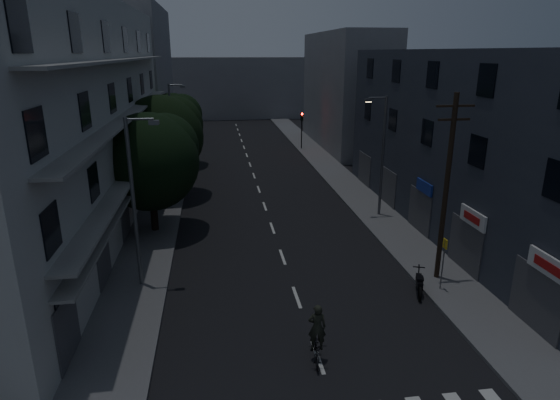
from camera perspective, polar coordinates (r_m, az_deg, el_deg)
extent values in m
plane|color=black|center=(39.15, -2.68, 1.52)|extent=(160.00, 160.00, 0.00)
cube|color=#565659|center=(39.18, -13.67, 1.15)|extent=(3.00, 90.00, 0.15)
cube|color=#565659|center=(40.49, 7.95, 2.02)|extent=(3.00, 90.00, 0.15)
cube|color=beige|center=(18.40, 4.63, -18.54)|extent=(0.15, 2.00, 0.01)
cube|color=beige|center=(22.11, 2.05, -11.75)|extent=(0.15, 2.00, 0.01)
cube|color=beige|center=(26.07, 0.31, -6.95)|extent=(0.15, 2.00, 0.01)
cube|color=beige|center=(30.19, -0.94, -3.43)|extent=(0.15, 2.00, 0.01)
cube|color=beige|center=(34.40, -1.88, -0.76)|extent=(0.15, 2.00, 0.01)
cube|color=beige|center=(38.67, -2.61, 1.32)|extent=(0.15, 2.00, 0.01)
cube|color=beige|center=(42.99, -3.20, 2.99)|extent=(0.15, 2.00, 0.01)
cube|color=beige|center=(47.35, -3.68, 4.35)|extent=(0.15, 2.00, 0.01)
cube|color=beige|center=(51.73, -4.08, 5.48)|extent=(0.15, 2.00, 0.01)
cube|color=beige|center=(56.12, -4.42, 6.43)|extent=(0.15, 2.00, 0.01)
cube|color=beige|center=(60.54, -4.71, 7.24)|extent=(0.15, 2.00, 0.01)
cube|color=beige|center=(64.96, -4.96, 7.95)|extent=(0.15, 2.00, 0.01)
cube|color=beige|center=(69.40, -5.18, 8.56)|extent=(0.15, 2.00, 0.01)
cube|color=beige|center=(73.84, -5.37, 9.10)|extent=(0.15, 2.00, 0.01)
cube|color=#B0B0AB|center=(31.86, -23.87, 9.21)|extent=(6.00, 36.00, 14.00)
cube|color=black|center=(18.64, -24.77, -12.49)|extent=(0.06, 1.60, 1.60)
cube|color=black|center=(23.85, -20.89, -5.38)|extent=(0.06, 1.60, 1.60)
cube|color=black|center=(29.37, -18.49, -0.85)|extent=(0.06, 1.60, 1.60)
cube|color=black|center=(35.04, -16.86, 2.23)|extent=(0.06, 1.60, 1.60)
cube|color=black|center=(40.81, -15.69, 4.44)|extent=(0.06, 1.60, 1.60)
cube|color=black|center=(46.64, -14.80, 6.10)|extent=(0.06, 1.60, 1.60)
cube|color=black|center=(17.35, -26.11, -3.25)|extent=(0.06, 1.60, 1.60)
cube|color=black|center=(22.86, -21.76, 2.04)|extent=(0.06, 1.60, 1.60)
cube|color=black|center=(28.57, -19.11, 5.25)|extent=(0.06, 1.60, 1.60)
cube|color=black|center=(34.37, -17.34, 7.37)|extent=(0.06, 1.60, 1.60)
cube|color=black|center=(40.24, -16.07, 8.88)|extent=(0.06, 1.60, 1.60)
cube|color=black|center=(46.14, -15.11, 9.99)|extent=(0.06, 1.60, 1.60)
cube|color=black|center=(16.59, -27.59, 7.16)|extent=(0.06, 1.60, 1.60)
cube|color=black|center=(22.29, -22.69, 9.99)|extent=(0.06, 1.60, 1.60)
cube|color=black|center=(28.11, -19.77, 11.62)|extent=(0.06, 1.60, 1.60)
cube|color=black|center=(34.00, -17.83, 12.68)|extent=(0.06, 1.60, 1.60)
cube|color=black|center=(39.91, -16.46, 13.41)|extent=(0.06, 1.60, 1.60)
cube|color=black|center=(45.85, -15.44, 13.95)|extent=(0.06, 1.60, 1.60)
cube|color=black|center=(16.43, -29.24, 18.15)|extent=(0.06, 1.60, 1.60)
cube|color=black|center=(22.16, -23.71, 18.18)|extent=(0.06, 1.60, 1.60)
cube|color=black|center=(28.01, -20.47, 18.12)|extent=(0.06, 1.60, 1.60)
cube|color=black|center=(33.92, -18.36, 18.05)|extent=(0.06, 1.60, 1.60)
cube|color=black|center=(39.85, -16.88, 17.99)|extent=(0.06, 1.60, 1.60)
cube|color=black|center=(45.80, -15.78, 17.94)|extent=(0.06, 1.60, 1.60)
cube|color=gray|center=(31.62, -17.08, 4.33)|extent=(1.00, 32.40, 0.12)
cube|color=gray|center=(31.08, -17.61, 10.08)|extent=(1.00, 32.40, 0.12)
cube|color=gray|center=(30.87, -18.18, 15.96)|extent=(1.00, 32.40, 0.12)
cube|color=gray|center=(31.84, -17.11, 2.75)|extent=(0.80, 32.40, 0.12)
cube|color=#424247|center=(18.93, -24.50, -14.08)|extent=(0.06, 2.40, 2.40)
cube|color=#424247|center=(24.08, -20.71, -6.69)|extent=(0.06, 2.40, 2.40)
cube|color=#424247|center=(29.55, -18.36, -1.96)|extent=(0.06, 2.40, 2.40)
cube|color=#424247|center=(35.20, -16.76, 1.29)|extent=(0.06, 2.40, 2.40)
cube|color=#424247|center=(40.94, -15.61, 3.62)|extent=(0.06, 2.40, 2.40)
cube|color=#424247|center=(46.75, -14.73, 5.38)|extent=(0.06, 2.40, 2.40)
cube|color=#2B2F3A|center=(31.11, 22.03, 6.45)|extent=(6.00, 28.00, 11.00)
cube|color=black|center=(19.99, 30.79, 1.95)|extent=(0.06, 1.40, 1.50)
cube|color=black|center=(24.38, 22.93, 5.48)|extent=(0.06, 1.40, 1.50)
cube|color=black|center=(29.15, 17.49, 7.84)|extent=(0.06, 1.40, 1.50)
cube|color=black|center=(34.14, 13.58, 9.48)|extent=(0.06, 1.40, 1.50)
cube|color=black|center=(39.26, 10.65, 10.67)|extent=(0.06, 1.40, 1.50)
cube|color=black|center=(23.98, 23.88, 13.19)|extent=(0.06, 1.40, 1.50)
cube|color=black|center=(28.82, 18.11, 14.31)|extent=(0.06, 1.40, 1.50)
cube|color=black|center=(33.86, 13.99, 15.01)|extent=(0.06, 1.40, 1.50)
cube|color=black|center=(39.02, 10.93, 15.49)|extent=(0.06, 1.40, 1.50)
cube|color=#424247|center=(21.63, 28.73, -10.63)|extent=(0.06, 3.00, 2.60)
cube|color=#424247|center=(25.74, 21.62, -5.22)|extent=(0.06, 3.00, 2.60)
cube|color=#424247|center=(30.30, 16.63, -1.31)|extent=(0.06, 3.00, 2.60)
cube|color=#424247|center=(35.12, 12.99, 1.56)|extent=(0.06, 3.00, 2.60)
cube|color=#424247|center=(40.12, 10.24, 3.72)|extent=(0.06, 3.00, 2.60)
cube|color=silver|center=(20.55, 30.07, -7.05)|extent=(0.12, 2.40, 0.80)
cube|color=#B21414|center=(20.50, 29.90, -7.08)|extent=(0.02, 1.60, 0.36)
cube|color=silver|center=(24.73, 22.47, -2.02)|extent=(0.12, 2.20, 0.80)
cube|color=#B21414|center=(24.69, 22.31, -2.04)|extent=(0.02, 1.40, 0.36)
cube|color=navy|center=(29.35, 17.19, 1.51)|extent=(0.12, 2.00, 0.70)
cube|color=slate|center=(61.12, -16.62, 14.25)|extent=(6.00, 20.00, 16.00)
cube|color=slate|center=(56.78, 7.96, 13.07)|extent=(6.00, 20.00, 13.00)
cube|color=slate|center=(82.74, -5.83, 13.48)|extent=(24.00, 8.00, 10.00)
cylinder|color=black|center=(29.95, -15.24, 0.06)|extent=(0.44, 0.44, 3.96)
sphere|color=black|center=(29.34, -15.61, 4.49)|extent=(5.94, 5.94, 5.94)
sphere|color=black|center=(29.81, -13.85, 6.29)|extent=(4.16, 4.16, 4.16)
sphere|color=black|center=(28.78, -17.29, 5.01)|extent=(3.86, 3.86, 3.86)
cylinder|color=black|center=(37.11, -13.94, 3.67)|extent=(0.44, 0.44, 4.16)
sphere|color=black|center=(36.61, -14.23, 7.46)|extent=(6.27, 6.27, 6.27)
sphere|color=black|center=(37.17, -12.75, 8.94)|extent=(4.39, 4.39, 4.39)
sphere|color=black|center=(36.01, -15.63, 7.95)|extent=(4.07, 4.07, 4.07)
cylinder|color=black|center=(47.30, -12.72, 6.46)|extent=(0.44, 0.44, 3.78)
sphere|color=black|center=(46.93, -12.91, 9.17)|extent=(5.64, 5.64, 5.64)
sphere|color=black|center=(47.47, -11.87, 10.19)|extent=(3.95, 3.95, 3.95)
sphere|color=black|center=(46.38, -13.88, 9.54)|extent=(3.67, 3.67, 3.67)
cylinder|color=black|center=(54.38, 2.65, 7.97)|extent=(0.12, 0.12, 3.20)
cube|color=black|center=(54.07, 2.68, 10.11)|extent=(0.28, 0.22, 0.90)
sphere|color=#FF0C05|center=(53.89, 2.71, 10.44)|extent=(0.22, 0.22, 0.22)
sphere|color=#3F330C|center=(53.92, 2.71, 10.12)|extent=(0.22, 0.22, 0.22)
sphere|color=black|center=(53.96, 2.70, 9.81)|extent=(0.22, 0.22, 0.22)
cylinder|color=black|center=(54.31, -11.23, 7.64)|extent=(0.12, 0.12, 3.20)
cube|color=black|center=(54.00, -11.36, 9.78)|extent=(0.28, 0.22, 0.90)
sphere|color=black|center=(53.81, -11.39, 10.11)|extent=(0.22, 0.22, 0.22)
sphere|color=#3F330C|center=(53.85, -11.37, 9.79)|extent=(0.22, 0.22, 0.22)
sphere|color=#0CFF26|center=(53.89, -11.36, 9.48)|extent=(0.22, 0.22, 0.22)
cylinder|color=slate|center=(22.46, -17.40, -0.56)|extent=(0.18, 0.18, 8.00)
cylinder|color=slate|center=(21.52, -16.76, 9.42)|extent=(1.20, 0.10, 0.10)
cube|color=slate|center=(21.46, -15.12, 9.13)|extent=(0.45, 0.25, 0.18)
cube|color=#4C4C4C|center=(21.48, -15.10, 8.87)|extent=(0.35, 0.18, 0.04)
cylinder|color=#54555B|center=(31.96, 12.40, 5.11)|extent=(0.18, 0.18, 8.00)
cylinder|color=#54555B|center=(31.17, 11.82, 12.11)|extent=(1.20, 0.10, 0.10)
cube|color=#54555B|center=(30.99, 10.73, 11.87)|extent=(0.45, 0.25, 0.18)
cube|color=#FFD88C|center=(31.00, 10.72, 11.68)|extent=(0.35, 0.18, 0.04)
cylinder|color=#585B5F|center=(44.12, -13.07, 8.44)|extent=(0.18, 0.18, 8.00)
cylinder|color=#585B5F|center=(43.65, -12.63, 13.54)|extent=(1.20, 0.10, 0.10)
cube|color=#585B5F|center=(43.62, -11.81, 13.39)|extent=(0.45, 0.25, 0.18)
cube|color=#4C4C4C|center=(43.63, -11.80, 13.26)|extent=(0.35, 0.18, 0.04)
cylinder|color=black|center=(23.29, 19.58, 1.15)|extent=(0.24, 0.24, 9.00)
cube|color=black|center=(22.57, 20.61, 10.69)|extent=(1.80, 0.10, 0.10)
cube|color=black|center=(22.64, 20.44, 9.18)|extent=(1.50, 0.10, 0.10)
cylinder|color=#595B60|center=(23.22, 19.23, -7.44)|extent=(0.06, 0.06, 2.50)
cube|color=yellow|center=(22.81, 19.49, -5.05)|extent=(0.05, 0.35, 0.45)
torus|color=black|center=(22.65, 16.67, -10.94)|extent=(0.34, 0.71, 0.71)
torus|color=black|center=(23.72, 16.44, -9.56)|extent=(0.34, 0.71, 0.71)
cube|color=black|center=(23.04, 16.62, -9.52)|extent=(0.61, 1.13, 0.35)
cube|color=black|center=(22.79, 16.71, -9.10)|extent=(0.44, 0.53, 0.10)
cylinder|color=black|center=(23.47, 16.55, -8.63)|extent=(0.20, 0.43, 0.85)
cube|color=black|center=(23.44, 16.59, -7.85)|extent=(0.54, 0.22, 0.04)
imported|color=black|center=(18.01, 4.47, -17.60)|extent=(0.87, 1.87, 0.94)
imported|color=black|center=(17.51, 4.54, -15.19)|extent=(0.71, 0.52, 1.80)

